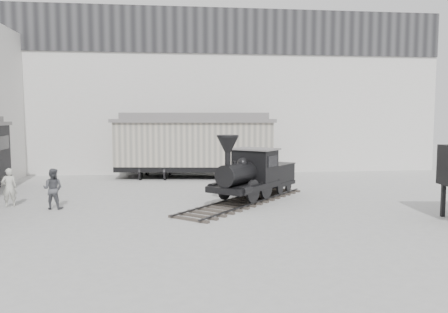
{
  "coord_description": "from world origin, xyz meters",
  "views": [
    {
      "loc": [
        -1.38,
        -15.53,
        3.72
      ],
      "look_at": [
        0.81,
        3.97,
        2.0
      ],
      "focal_mm": 35.0,
      "sensor_mm": 36.0,
      "label": 1
    }
  ],
  "objects": [
    {
      "name": "visitor_a",
      "position": [
        -8.35,
        3.54,
        0.82
      ],
      "size": [
        0.7,
        0.6,
        1.63
      ],
      "primitive_type": "imported",
      "rotation": [
        0.0,
        0.0,
        3.56
      ],
      "color": "silver",
      "rests_on": "ground"
    },
    {
      "name": "locomotive",
      "position": [
        2.04,
        3.74,
        1.09
      ],
      "size": [
        6.78,
        7.58,
        2.96
      ],
      "rotation": [
        0.0,
        0.0,
        -0.7
      ],
      "color": "#3C3430",
      "rests_on": "ground"
    },
    {
      "name": "visitor_b",
      "position": [
        -6.39,
        2.84,
        0.84
      ],
      "size": [
        0.89,
        0.74,
        1.68
      ],
      "primitive_type": "imported",
      "rotation": [
        0.0,
        0.0,
        3.0
      ],
      "color": "#4C4E53",
      "rests_on": "ground"
    },
    {
      "name": "ground",
      "position": [
        0.0,
        0.0,
        0.0
      ],
      "size": [
        90.0,
        90.0,
        0.0
      ],
      "primitive_type": "plane",
      "color": "#9E9E9B"
    },
    {
      "name": "boxcar",
      "position": [
        -0.17,
        11.71,
        2.13
      ],
      "size": [
        10.22,
        4.32,
        4.06
      ],
      "rotation": [
        0.0,
        0.0,
        -0.13
      ],
      "color": "black",
      "rests_on": "ground"
    },
    {
      "name": "north_wall",
      "position": [
        0.0,
        14.98,
        5.55
      ],
      "size": [
        34.0,
        2.51,
        11.0
      ],
      "color": "silver",
      "rests_on": "ground"
    }
  ]
}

